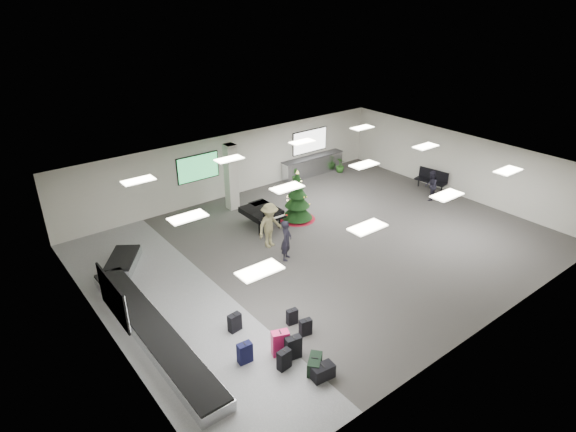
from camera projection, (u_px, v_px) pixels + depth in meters
ground at (325, 246)px, 19.96m from camera, size 18.00×18.00×0.00m
room_envelope at (309, 192)px, 19.21m from camera, size 18.02×14.02×3.21m
baggage_carousel at (146, 315)px, 15.47m from camera, size 2.28×9.71×0.43m
service_counter at (313, 165)px, 27.20m from camera, size 4.05×0.65×1.08m
suitcase_0 at (284, 360)px, 13.50m from camera, size 0.42×0.26×0.63m
suitcase_1 at (293, 347)px, 13.87m from camera, size 0.50×0.33×0.74m
pink_suitcase at (280, 343)px, 13.99m from camera, size 0.58×0.45×0.82m
suitcase_3 at (292, 317)px, 15.31m from camera, size 0.38×0.24×0.55m
navy_suitcase at (245, 353)px, 13.73m from camera, size 0.44×0.28×0.66m
green_duffel at (315, 364)px, 13.45m from camera, size 0.73×0.69×0.47m
suitcase_7 at (306, 327)px, 14.82m from camera, size 0.41×0.27×0.57m
suitcase_8 at (235, 322)px, 14.99m from camera, size 0.43×0.27×0.62m
black_duffel at (323, 372)px, 13.21m from camera, size 0.68×0.43×0.44m
christmas_tree at (297, 203)px, 21.92m from camera, size 1.68×1.68×2.40m
grand_piano at (262, 212)px, 21.24m from camera, size 1.40×1.79×1.02m
bench at (432, 179)px, 25.26m from camera, size 0.81×1.72×1.05m
traveler_a at (286, 240)px, 18.69m from camera, size 0.73×0.68×1.67m
traveler_b at (270, 225)px, 19.55m from camera, size 1.36×0.95×1.93m
traveler_bench at (431, 186)px, 23.93m from camera, size 0.93×0.88×1.52m
potted_plant_left at (294, 175)px, 26.27m from camera, size 0.52×0.47×0.78m
potted_plant_right at (340, 165)px, 27.62m from camera, size 0.57×0.57×0.84m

